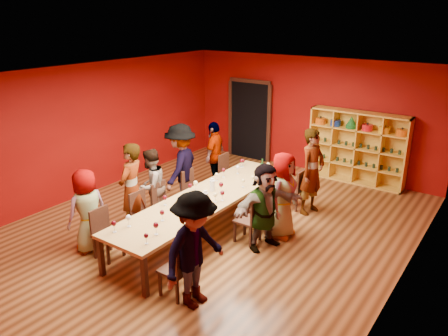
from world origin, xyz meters
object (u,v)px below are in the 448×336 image
(chair_person_left_3, at_px, (192,188))
(person_left_1, at_px, (132,189))
(person_left_3, at_px, (181,166))
(person_left_4, at_px, (215,155))
(shelving_unit, at_px, (358,144))
(chair_person_left_1, at_px, (142,212))
(chair_person_right_2, at_px, (252,218))
(wine_bottle, at_px, (262,168))
(person_left_2, at_px, (151,186))
(chair_person_left_0, at_px, (105,230))
(chair_person_right_3, at_px, (267,207))
(person_right_2, at_px, (265,206))
(chair_person_right_4, at_px, (297,187))
(person_left_0, at_px, (87,211))
(chair_person_left_4, at_px, (227,170))
(person_right_3, at_px, (282,195))
(person_right_4, at_px, (312,172))
(person_right_0, at_px, (195,250))
(chair_person_left_2, at_px, (163,202))
(chair_person_right_0, at_px, (180,267))
(spittoon_bowl, at_px, (196,200))
(tasting_table, at_px, (207,199))

(chair_person_left_3, bearing_deg, person_left_1, -99.38)
(person_left_3, bearing_deg, person_left_1, -16.35)
(person_left_4, bearing_deg, shelving_unit, 116.32)
(chair_person_left_3, bearing_deg, chair_person_left_1, -90.00)
(chair_person_right_2, relative_size, wine_bottle, 2.65)
(person_left_2, bearing_deg, wine_bottle, 135.10)
(chair_person_left_0, bearing_deg, chair_person_right_3, 53.34)
(person_right_2, bearing_deg, chair_person_left_0, 153.42)
(chair_person_left_0, bearing_deg, chair_person_right_4, 63.95)
(shelving_unit, bearing_deg, person_left_0, -114.26)
(chair_person_left_4, distance_m, person_right_3, 2.51)
(person_left_4, bearing_deg, chair_person_right_2, 35.47)
(person_left_0, distance_m, person_right_4, 4.52)
(person_left_4, xyz_separation_m, chair_person_right_3, (2.20, -1.28, -0.32))
(shelving_unit, relative_size, person_right_0, 1.36)
(person_right_3, bearing_deg, chair_person_right_4, 11.20)
(chair_person_right_2, xyz_separation_m, person_right_3, (0.32, 0.57, 0.33))
(person_right_0, height_order, person_right_3, person_right_0)
(person_left_1, bearing_deg, person_left_2, 169.87)
(chair_person_left_4, bearing_deg, person_right_0, -61.23)
(chair_person_right_3, height_order, person_right_3, person_right_3)
(chair_person_left_2, bearing_deg, shelving_unit, 63.18)
(chair_person_left_2, height_order, chair_person_right_2, same)
(chair_person_right_0, distance_m, person_right_4, 3.89)
(person_left_0, xyz_separation_m, chair_person_left_4, (0.42, 3.72, -0.27))
(wine_bottle, bearing_deg, spittoon_bowl, -95.88)
(chair_person_left_0, distance_m, chair_person_left_4, 3.72)
(chair_person_right_3, bearing_deg, chair_person_left_0, -126.66)
(person_right_0, bearing_deg, chair_person_right_0, 92.46)
(person_left_0, bearing_deg, chair_person_left_4, -179.34)
(chair_person_left_4, relative_size, chair_person_right_3, 1.00)
(chair_person_left_2, xyz_separation_m, person_left_3, (-0.29, 0.90, 0.43))
(chair_person_right_0, height_order, person_right_2, person_right_2)
(shelving_unit, bearing_deg, person_right_4, -93.93)
(person_left_3, height_order, chair_person_left_4, person_left_3)
(person_left_4, bearing_deg, person_right_4, 75.49)
(shelving_unit, relative_size, person_right_3, 1.45)
(chair_person_left_0, relative_size, chair_person_right_3, 1.00)
(person_right_4, bearing_deg, chair_person_right_4, 100.60)
(chair_person_left_2, height_order, chair_person_right_3, same)
(shelving_unit, relative_size, person_left_3, 1.29)
(person_left_3, xyz_separation_m, chair_person_right_3, (2.11, 0.07, -0.43))
(person_right_3, bearing_deg, person_right_0, 176.66)
(chair_person_left_3, bearing_deg, chair_person_left_2, -90.00)
(chair_person_left_3, height_order, person_left_4, person_left_4)
(tasting_table, distance_m, chair_person_left_0, 1.96)
(person_left_2, bearing_deg, chair_person_right_2, 92.43)
(chair_person_right_0, height_order, person_right_3, person_right_3)
(person_left_2, bearing_deg, chair_person_left_3, 152.80)
(person_right_0, bearing_deg, chair_person_left_4, 31.23)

